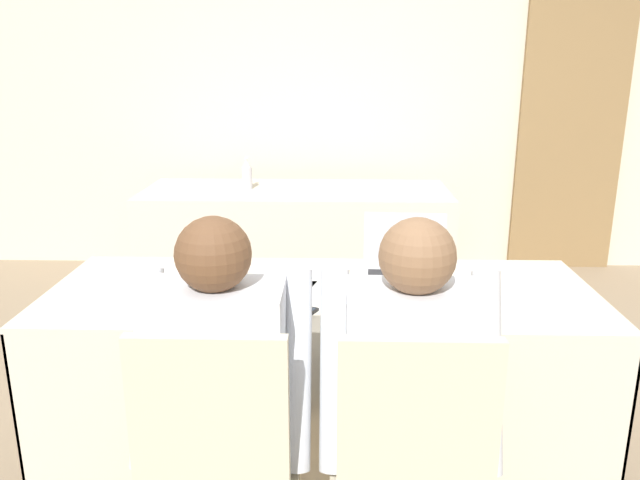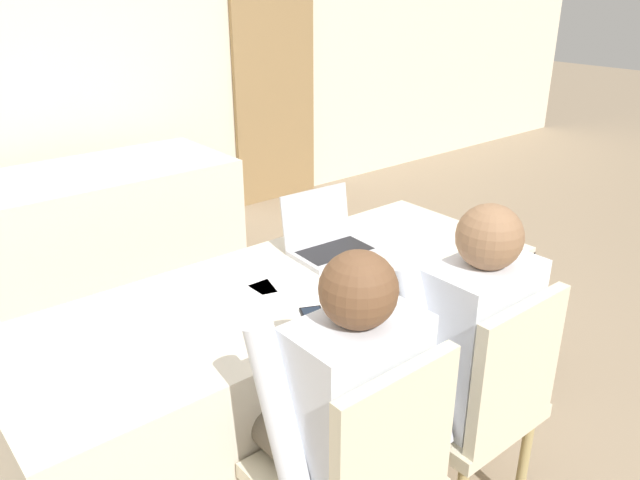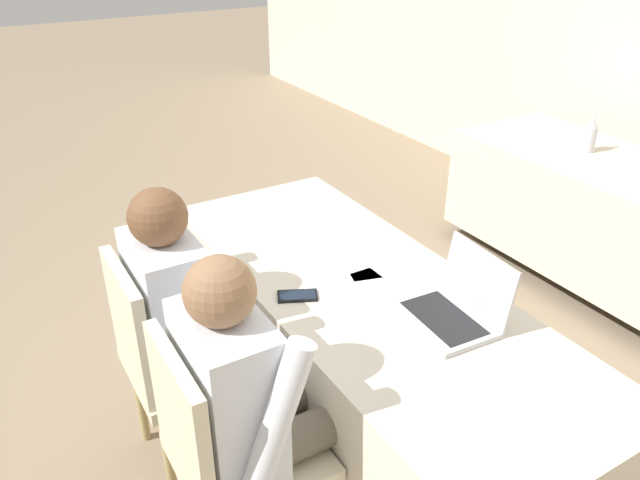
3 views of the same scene
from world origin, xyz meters
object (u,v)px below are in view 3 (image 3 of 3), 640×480
(laptop, at_px, (454,308))
(chair_near_right, at_px, (226,450))
(chair_near_left, at_px, (170,356))
(water_bottle, at_px, (590,135))
(cell_phone, at_px, (298,296))
(person_checkered_shirt, at_px, (192,313))
(person_white_shirt, at_px, (254,398))

(laptop, height_order, chair_near_right, laptop)
(chair_near_left, bearing_deg, water_bottle, -83.70)
(cell_phone, relative_size, water_bottle, 0.77)
(water_bottle, relative_size, chair_near_right, 0.23)
(laptop, bearing_deg, person_checkered_shirt, -125.59)
(water_bottle, height_order, chair_near_right, water_bottle)
(chair_near_right, relative_size, person_checkered_shirt, 0.78)
(water_bottle, distance_m, person_white_shirt, 2.64)
(person_white_shirt, bearing_deg, person_checkered_shirt, 0.00)
(chair_near_right, xyz_separation_m, person_white_shirt, (0.00, 0.10, 0.16))
(water_bottle, bearing_deg, person_white_shirt, -72.07)
(cell_phone, height_order, water_bottle, water_bottle)
(laptop, distance_m, person_white_shirt, 0.73)
(laptop, bearing_deg, chair_near_right, -90.80)
(cell_phone, distance_m, person_white_shirt, 0.47)
(cell_phone, xyz_separation_m, chair_near_right, (0.33, -0.44, -0.23))
(water_bottle, height_order, person_checkered_shirt, person_checkered_shirt)
(water_bottle, bearing_deg, chair_near_right, -72.74)
(cell_phone, bearing_deg, laptop, 70.34)
(water_bottle, bearing_deg, laptop, -63.96)
(laptop, distance_m, water_bottle, 1.99)
(person_checkered_shirt, bearing_deg, water_bottle, -83.44)
(water_bottle, xyz_separation_m, person_white_shirt, (0.81, -2.51, -0.16))
(cell_phone, height_order, person_white_shirt, person_white_shirt)
(cell_phone, distance_m, person_checkered_shirt, 0.39)
(chair_near_left, xyz_separation_m, chair_near_right, (0.52, 0.00, 0.00))
(water_bottle, height_order, chair_near_left, water_bottle)
(water_bottle, relative_size, person_checkered_shirt, 0.18)
(person_white_shirt, bearing_deg, chair_near_left, 11.23)
(laptop, xyz_separation_m, chair_near_left, (-0.59, -0.83, -0.27))
(chair_near_left, relative_size, person_white_shirt, 0.78)
(water_bottle, xyz_separation_m, chair_near_left, (0.29, -2.61, -0.32))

